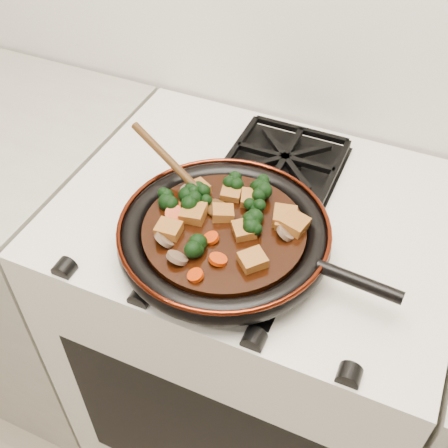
% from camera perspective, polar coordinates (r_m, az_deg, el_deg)
% --- Properties ---
extents(stove, '(0.76, 0.60, 0.90)m').
position_cam_1_polar(stove, '(1.43, 2.80, -11.61)').
color(stove, silver).
rests_on(stove, ground).
extents(burner_grate_front, '(0.23, 0.23, 0.03)m').
position_cam_1_polar(burner_grate_front, '(0.98, 0.67, -3.09)').
color(burner_grate_front, black).
rests_on(burner_grate_front, stove).
extents(burner_grate_back, '(0.23, 0.23, 0.03)m').
position_cam_1_polar(burner_grate_back, '(1.17, 6.18, 6.37)').
color(burner_grate_back, black).
rests_on(burner_grate_back, stove).
extents(skillet, '(0.50, 0.37, 0.05)m').
position_cam_1_polar(skillet, '(0.97, 0.10, -1.13)').
color(skillet, black).
rests_on(skillet, burner_grate_front).
extents(braising_sauce, '(0.28, 0.28, 0.02)m').
position_cam_1_polar(braising_sauce, '(0.96, -0.00, -0.88)').
color(braising_sauce, black).
rests_on(braising_sauce, skillet).
extents(tofu_cube_0, '(0.05, 0.05, 0.03)m').
position_cam_1_polar(tofu_cube_0, '(0.97, 6.17, 0.68)').
color(tofu_cube_0, '#925821').
rests_on(tofu_cube_0, braising_sauce).
extents(tofu_cube_1, '(0.05, 0.05, 0.03)m').
position_cam_1_polar(tofu_cube_1, '(0.97, -3.09, 1.06)').
color(tofu_cube_1, '#925821').
rests_on(tofu_cube_1, braising_sauce).
extents(tofu_cube_2, '(0.04, 0.04, 0.02)m').
position_cam_1_polar(tofu_cube_2, '(0.95, -5.62, -0.61)').
color(tofu_cube_2, '#925821').
rests_on(tofu_cube_2, braising_sauce).
extents(tofu_cube_3, '(0.05, 0.05, 0.03)m').
position_cam_1_polar(tofu_cube_3, '(1.00, 2.76, 2.55)').
color(tofu_cube_3, '#925821').
rests_on(tofu_cube_3, braising_sauce).
extents(tofu_cube_4, '(0.04, 0.04, 0.02)m').
position_cam_1_polar(tofu_cube_4, '(1.01, 0.71, 3.04)').
color(tofu_cube_4, '#925821').
rests_on(tofu_cube_4, braising_sauce).
extents(tofu_cube_5, '(0.05, 0.05, 0.03)m').
position_cam_1_polar(tofu_cube_5, '(0.97, -0.11, 1.10)').
color(tofu_cube_5, '#925821').
rests_on(tofu_cube_5, braising_sauce).
extents(tofu_cube_6, '(0.05, 0.05, 0.02)m').
position_cam_1_polar(tofu_cube_6, '(0.94, 2.05, -0.66)').
color(tofu_cube_6, '#925821').
rests_on(tofu_cube_6, braising_sauce).
extents(tofu_cube_7, '(0.05, 0.05, 0.03)m').
position_cam_1_polar(tofu_cube_7, '(0.96, 7.15, -0.01)').
color(tofu_cube_7, '#925821').
rests_on(tofu_cube_7, braising_sauce).
extents(tofu_cube_8, '(0.05, 0.05, 0.02)m').
position_cam_1_polar(tofu_cube_8, '(1.02, -2.58, 3.61)').
color(tofu_cube_8, '#925821').
rests_on(tofu_cube_8, braising_sauce).
extents(tofu_cube_9, '(0.04, 0.04, 0.02)m').
position_cam_1_polar(tofu_cube_9, '(0.96, 6.23, 0.18)').
color(tofu_cube_9, '#925821').
rests_on(tofu_cube_9, braising_sauce).
extents(tofu_cube_10, '(0.05, 0.06, 0.02)m').
position_cam_1_polar(tofu_cube_10, '(0.90, 2.92, -3.74)').
color(tofu_cube_10, '#925821').
rests_on(tofu_cube_10, braising_sauce).
extents(broccoli_floret_0, '(0.09, 0.09, 0.06)m').
position_cam_1_polar(broccoli_floret_0, '(1.00, -5.97, 2.25)').
color(broccoli_floret_0, black).
rests_on(broccoli_floret_0, braising_sauce).
extents(broccoli_floret_1, '(0.07, 0.07, 0.07)m').
position_cam_1_polar(broccoli_floret_1, '(1.02, 1.01, 4.14)').
color(broccoli_floret_1, black).
rests_on(broccoli_floret_1, braising_sauce).
extents(broccoli_floret_2, '(0.08, 0.08, 0.06)m').
position_cam_1_polar(broccoli_floret_2, '(1.00, -2.81, 3.09)').
color(broccoli_floret_2, black).
rests_on(broccoli_floret_2, braising_sauce).
extents(broccoli_floret_3, '(0.09, 0.08, 0.06)m').
position_cam_1_polar(broccoli_floret_3, '(1.01, -2.69, 3.12)').
color(broccoli_floret_3, black).
rests_on(broccoli_floret_3, braising_sauce).
extents(broccoli_floret_4, '(0.07, 0.06, 0.06)m').
position_cam_1_polar(broccoli_floret_4, '(0.99, 3.45, 2.00)').
color(broccoli_floret_4, black).
rests_on(broccoli_floret_4, braising_sauce).
extents(broccoli_floret_5, '(0.07, 0.07, 0.06)m').
position_cam_1_polar(broccoli_floret_5, '(0.92, -3.15, -2.43)').
color(broccoli_floret_5, black).
rests_on(broccoli_floret_5, braising_sauce).
extents(broccoli_floret_6, '(0.07, 0.06, 0.06)m').
position_cam_1_polar(broccoli_floret_6, '(0.99, -2.52, 2.00)').
color(broccoli_floret_6, black).
rests_on(broccoli_floret_6, braising_sauce).
extents(broccoli_floret_7, '(0.09, 0.08, 0.06)m').
position_cam_1_polar(broccoli_floret_7, '(0.95, 3.10, -0.13)').
color(broccoli_floret_7, black).
rests_on(broccoli_floret_7, braising_sauce).
extents(broccoli_floret_8, '(0.07, 0.07, 0.07)m').
position_cam_1_polar(broccoli_floret_8, '(1.02, 3.79, 3.49)').
color(broccoli_floret_8, black).
rests_on(broccoli_floret_8, braising_sauce).
extents(broccoli_floret_9, '(0.09, 0.09, 0.07)m').
position_cam_1_polar(broccoli_floret_9, '(0.94, 2.64, -0.61)').
color(broccoli_floret_9, black).
rests_on(broccoli_floret_9, braising_sauce).
extents(carrot_coin_0, '(0.03, 0.03, 0.02)m').
position_cam_1_polar(carrot_coin_0, '(0.97, -5.04, 0.52)').
color(carrot_coin_0, '#B02B04').
rests_on(carrot_coin_0, braising_sauce).
extents(carrot_coin_1, '(0.03, 0.03, 0.01)m').
position_cam_1_polar(carrot_coin_1, '(0.99, -5.11, 1.61)').
color(carrot_coin_1, '#B02B04').
rests_on(carrot_coin_1, braising_sauce).
extents(carrot_coin_2, '(0.03, 0.03, 0.02)m').
position_cam_1_polar(carrot_coin_2, '(0.90, -0.62, -3.61)').
color(carrot_coin_2, '#B02B04').
rests_on(carrot_coin_2, braising_sauce).
extents(carrot_coin_3, '(0.03, 0.03, 0.02)m').
position_cam_1_polar(carrot_coin_3, '(0.93, -1.33, -1.44)').
color(carrot_coin_3, '#B02B04').
rests_on(carrot_coin_3, braising_sauce).
extents(carrot_coin_4, '(0.03, 0.03, 0.02)m').
position_cam_1_polar(carrot_coin_4, '(0.98, -5.09, 1.06)').
color(carrot_coin_4, '#B02B04').
rests_on(carrot_coin_4, braising_sauce).
extents(carrot_coin_5, '(0.03, 0.03, 0.02)m').
position_cam_1_polar(carrot_coin_5, '(0.88, -2.91, -5.23)').
color(carrot_coin_5, '#B02B04').
rests_on(carrot_coin_5, braising_sauce).
extents(mushroom_slice_0, '(0.04, 0.04, 0.03)m').
position_cam_1_polar(mushroom_slice_0, '(1.01, -3.57, 3.19)').
color(mushroom_slice_0, brown).
rests_on(mushroom_slice_0, braising_sauce).
extents(mushroom_slice_1, '(0.05, 0.05, 0.03)m').
position_cam_1_polar(mushroom_slice_1, '(0.91, -4.77, -3.43)').
color(mushroom_slice_1, brown).
rests_on(mushroom_slice_1, braising_sauce).
extents(mushroom_slice_2, '(0.04, 0.04, 0.03)m').
position_cam_1_polar(mushroom_slice_2, '(0.94, 6.24, -0.94)').
color(mushroom_slice_2, brown).
rests_on(mushroom_slice_2, braising_sauce).
extents(mushroom_slice_3, '(0.05, 0.05, 0.03)m').
position_cam_1_polar(mushroom_slice_3, '(0.93, -6.07, -1.63)').
color(mushroom_slice_3, brown).
rests_on(mushroom_slice_3, braising_sauce).
extents(wooden_spoon, '(0.15, 0.08, 0.23)m').
position_cam_1_polar(wooden_spoon, '(1.00, -3.20, 4.06)').
color(wooden_spoon, '#40260D').
rests_on(wooden_spoon, braising_sauce).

